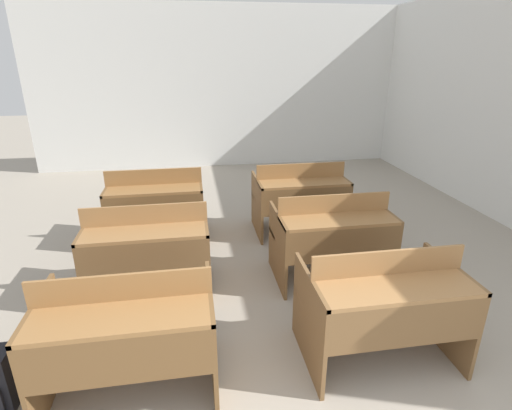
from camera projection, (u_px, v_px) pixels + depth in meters
name	position (u px, v px, depth m)	size (l,w,h in m)	color
wall_back	(220.00, 89.00, 7.53)	(6.91, 0.06, 2.96)	silver
bench_front_left	(128.00, 332.00, 2.51)	(1.08, 0.74, 0.88)	brown
bench_front_right	(383.00, 304.00, 2.80)	(1.08, 0.74, 0.88)	brown
bench_second_left	(148.00, 248.00, 3.60)	(1.08, 0.74, 0.88)	brown
bench_second_right	(332.00, 235.00, 3.85)	(1.08, 0.74, 0.88)	brown
bench_third_left	(156.00, 204.00, 4.66)	(1.08, 0.74, 0.88)	brown
bench_third_right	(300.00, 196.00, 4.90)	(1.08, 0.74, 0.88)	brown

